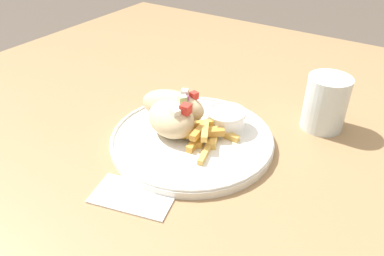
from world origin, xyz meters
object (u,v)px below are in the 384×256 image
(pita_sandwich_near, at_px, (171,119))
(water_glass, at_px, (325,105))
(sauce_ramekin, at_px, (226,118))
(plate, at_px, (192,139))
(fries_pile, at_px, (205,134))
(pita_sandwich_far, at_px, (173,106))

(pita_sandwich_near, xyz_separation_m, water_glass, (0.22, 0.20, 0.00))
(water_glass, bearing_deg, sauce_ramekin, -138.86)
(plate, relative_size, fries_pile, 2.40)
(pita_sandwich_far, height_order, sauce_ramekin, pita_sandwich_far)
(plate, bearing_deg, fries_pile, 15.72)
(plate, bearing_deg, pita_sandwich_near, -168.52)
(pita_sandwich_far, bearing_deg, fries_pile, -24.02)
(water_glass, bearing_deg, fries_pile, -131.10)
(plate, height_order, pita_sandwich_near, pita_sandwich_near)
(pita_sandwich_near, relative_size, fries_pile, 1.03)
(pita_sandwich_near, height_order, sauce_ramekin, pita_sandwich_near)
(plate, height_order, fries_pile, fries_pile)
(pita_sandwich_far, bearing_deg, plate, -34.20)
(plate, bearing_deg, sauce_ramekin, 59.15)
(pita_sandwich_near, height_order, pita_sandwich_far, pita_sandwich_far)
(pita_sandwich_near, distance_m, pita_sandwich_far, 0.04)
(sauce_ramekin, distance_m, water_glass, 0.20)
(plate, height_order, pita_sandwich_far, pita_sandwich_far)
(pita_sandwich_near, height_order, water_glass, water_glass)
(plate, distance_m, sauce_ramekin, 0.08)
(pita_sandwich_far, bearing_deg, water_glass, 23.87)
(sauce_ramekin, bearing_deg, pita_sandwich_far, -162.09)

